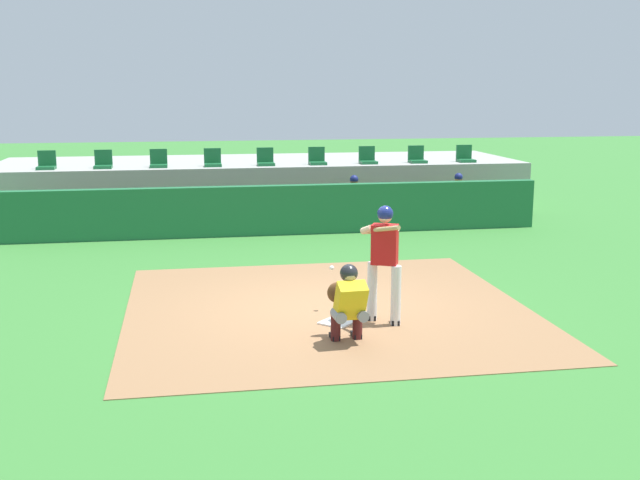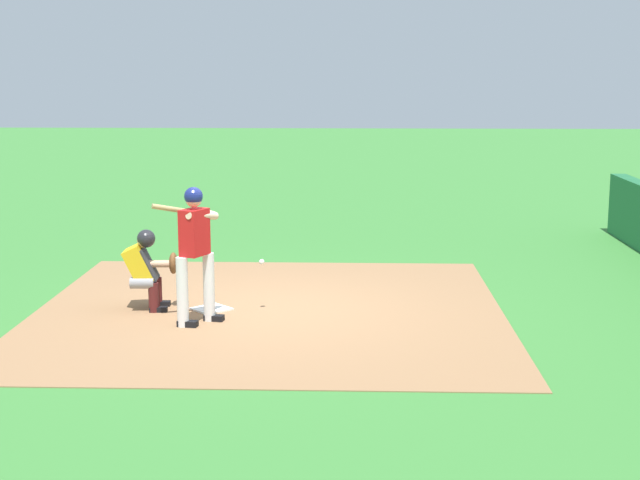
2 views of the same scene
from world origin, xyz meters
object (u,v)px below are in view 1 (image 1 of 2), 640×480
Objects in this scene: dugout_player_0 at (355,200)px; stadium_seat_6 at (368,159)px; batter_at_plate at (384,256)px; stadium_seat_7 at (417,158)px; dugout_player_1 at (460,197)px; stadium_seat_1 at (103,163)px; stadium_seat_0 at (47,164)px; stadium_seat_3 at (213,161)px; stadium_seat_5 at (317,160)px; stadium_seat_2 at (159,162)px; stadium_seat_8 at (465,157)px; stadium_seat_4 at (266,160)px; catcher_crouched at (348,300)px; home_plate at (337,322)px.

stadium_seat_6 is (0.81, 2.03, 0.86)m from dugout_player_0.
batter_at_plate is 10.90m from stadium_seat_7.
batter_at_plate is 9.25m from dugout_player_1.
stadium_seat_1 is (-5.03, 10.26, 0.50)m from batter_at_plate.
dugout_player_1 is 2.71× the size of stadium_seat_0.
stadium_seat_5 is at bearing 0.00° from stadium_seat_3.
stadium_seat_1 is 8.67m from stadium_seat_7.
stadium_seat_2 is at bearing 165.35° from dugout_player_1.
stadium_seat_7 is at bearing 180.00° from stadium_seat_8.
stadium_seat_3 reaches higher than dugout_player_1.
stadium_seat_3 is 1.00× the size of stadium_seat_4.
catcher_crouched is 4.07× the size of stadium_seat_1.
stadium_seat_5 is (-0.63, 2.03, 0.86)m from dugout_player_0.
stadium_seat_7 is at bearing 0.00° from stadium_seat_2.
catcher_crouched is 12.51m from stadium_seat_8.
stadium_seat_5 reaches higher than batter_at_plate.
dugout_player_1 is at bearing -10.79° from stadium_seat_0.
dugout_player_1 is at bearing -113.43° from stadium_seat_8.
stadium_seat_0 is (-6.47, 10.26, 0.50)m from batter_at_plate.
stadium_seat_5 is 1.00× the size of stadium_seat_8.
batter_at_plate is 10.51m from stadium_seat_6.
batter_at_plate is 10.30m from stadium_seat_4.
stadium_seat_8 is at bearing 0.00° from stadium_seat_6.
dugout_player_0 is at bearing 75.68° from home_plate.
stadium_seat_2 is at bearing 180.00° from stadium_seat_7.
stadium_seat_1 is 1.44m from stadium_seat_2.
stadium_seat_7 is at bearing 0.00° from stadium_seat_5.
batter_at_plate is 11.46m from stadium_seat_8.
stadium_seat_0 and stadium_seat_1 have the same top height.
stadium_seat_7 reaches higher than home_plate.
batter_at_plate is 11.44m from stadium_seat_1.
stadium_seat_2 and stadium_seat_8 have the same top height.
stadium_seat_0 is 8.67m from stadium_seat_6.
dugout_player_0 is at bearing 80.43° from batter_at_plate.
stadium_seat_1 is 7.22m from stadium_seat_6.
stadium_seat_1 is at bearing 180.00° from stadium_seat_4.
stadium_seat_8 is (0.88, 2.03, 0.86)m from dugout_player_1.
stadium_seat_3 is 1.44m from stadium_seat_4.
stadium_seat_8 is at bearing 0.00° from stadium_seat_5.
stadium_seat_5 and stadium_seat_7 have the same top height.
catcher_crouched is 1.50× the size of dugout_player_1.
stadium_seat_1 and stadium_seat_4 have the same top height.
dugout_player_0 and dugout_player_1 have the same top height.
stadium_seat_6 and stadium_seat_8 have the same top height.
stadium_seat_8 is (4.33, 0.00, 0.00)m from stadium_seat_5.
stadium_seat_4 is (-0.69, 10.26, 0.50)m from batter_at_plate.
stadium_seat_2 is (2.89, 0.00, 0.00)m from stadium_seat_0.
dugout_player_0 is 2.71× the size of stadium_seat_7.
stadium_seat_1 is 2.89m from stadium_seat_3.
stadium_seat_5 is at bearing 0.00° from stadium_seat_1.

